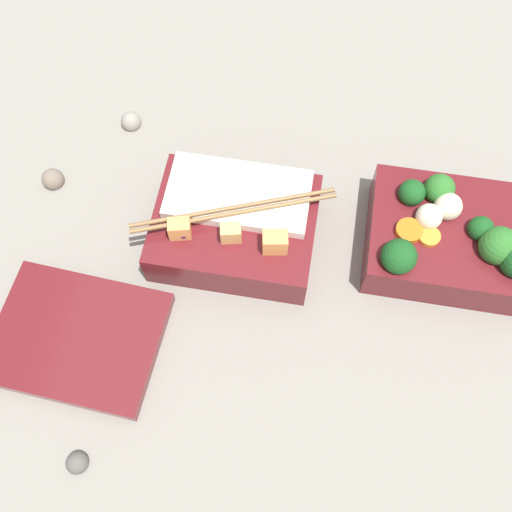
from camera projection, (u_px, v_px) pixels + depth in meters
name	position (u px, v px, depth m)	size (l,w,h in m)	color
ground_plane	(331.00, 233.00, 0.70)	(3.00, 3.00, 0.00)	gray
bento_tray_vegetable	(451.00, 241.00, 0.66)	(0.18, 0.14, 0.08)	maroon
bento_tray_rice	(235.00, 224.00, 0.67)	(0.21, 0.14, 0.08)	maroon
bento_lid	(77.00, 337.00, 0.64)	(0.18, 0.14, 0.02)	maroon
pebble_0	(131.00, 122.00, 0.77)	(0.03, 0.03, 0.03)	gray
pebble_1	(77.00, 463.00, 0.59)	(0.02, 0.02, 0.02)	#595651
pebble_2	(53.00, 179.00, 0.73)	(0.03, 0.03, 0.03)	#7A6B5B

